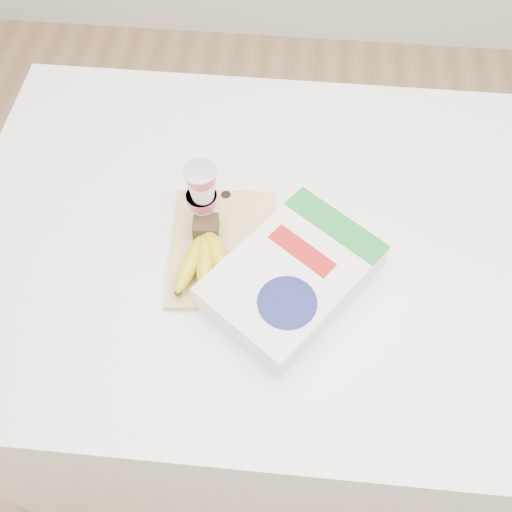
{
  "coord_description": "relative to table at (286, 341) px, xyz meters",
  "views": [
    {
      "loc": [
        -0.02,
        -0.65,
        1.95
      ],
      "look_at": [
        -0.07,
        -0.08,
        1.06
      ],
      "focal_mm": 40.0,
      "sensor_mm": 36.0,
      "label": 1
    }
  ],
  "objects": [
    {
      "name": "cereal_box",
      "position": [
        -0.01,
        -0.12,
        0.54
      ],
      "size": [
        0.35,
        0.37,
        0.07
      ],
      "rotation": [
        0.0,
        0.0,
        -0.64
      ],
      "color": "white",
      "rests_on": "table"
    },
    {
      "name": "bananas",
      "position": [
        -0.17,
        -0.09,
        0.55
      ],
      "size": [
        0.13,
        0.18,
        0.06
      ],
      "color": "#382816",
      "rests_on": "cutting_board"
    },
    {
      "name": "table",
      "position": [
        0.0,
        0.0,
        0.0
      ],
      "size": [
        1.36,
        0.91,
        1.02
      ],
      "primitive_type": "cube",
      "color": "white",
      "rests_on": "ground"
    },
    {
      "name": "cutting_board",
      "position": [
        -0.14,
        -0.05,
        0.52
      ],
      "size": [
        0.22,
        0.29,
        0.01
      ],
      "primitive_type": "cube",
      "rotation": [
        0.0,
        0.0,
        0.07
      ],
      "color": "#D6C275",
      "rests_on": "table"
    },
    {
      "name": "room",
      "position": [
        0.0,
        0.0,
        0.84
      ],
      "size": [
        4.0,
        4.0,
        4.0
      ],
      "color": "tan",
      "rests_on": "ground"
    },
    {
      "name": "yogurt_stack",
      "position": [
        -0.19,
        0.01,
        0.6
      ],
      "size": [
        0.07,
        0.06,
        0.15
      ],
      "color": "white",
      "rests_on": "cutting_board"
    }
  ]
}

